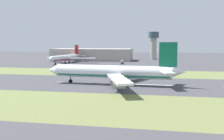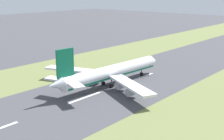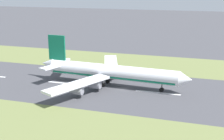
% 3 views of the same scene
% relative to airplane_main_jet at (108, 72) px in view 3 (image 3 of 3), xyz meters
% --- Properties ---
extents(ground_plane, '(800.00, 800.00, 0.00)m').
position_rel_airplane_main_jet_xyz_m(ground_plane, '(2.80, 7.42, -6.02)').
color(ground_plane, '#424247').
extents(grass_median_west, '(40.00, 600.00, 0.01)m').
position_rel_airplane_main_jet_xyz_m(grass_median_west, '(-42.20, 7.42, -6.02)').
color(grass_median_west, olive).
rests_on(grass_median_west, ground).
extents(grass_median_east, '(40.00, 600.00, 0.01)m').
position_rel_airplane_main_jet_xyz_m(grass_median_east, '(47.80, 7.42, -6.02)').
color(grass_median_east, olive).
rests_on(grass_median_east, ground).
extents(centreline_dash_mid, '(1.20, 18.00, 0.01)m').
position_rel_airplane_main_jet_xyz_m(centreline_dash_mid, '(2.80, -18.10, -6.01)').
color(centreline_dash_mid, silver).
rests_on(centreline_dash_mid, ground).
extents(centreline_dash_far, '(1.20, 18.00, 0.01)m').
position_rel_airplane_main_jet_xyz_m(centreline_dash_far, '(2.80, 21.90, -6.01)').
color(centreline_dash_far, silver).
rests_on(centreline_dash_far, ground).
extents(airplane_main_jet, '(64.02, 67.21, 20.20)m').
position_rel_airplane_main_jet_xyz_m(airplane_main_jet, '(0.00, 0.00, 0.00)').
color(airplane_main_jet, white).
rests_on(airplane_main_jet, ground).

